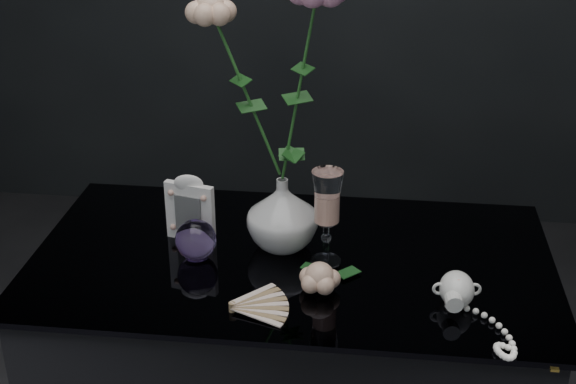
% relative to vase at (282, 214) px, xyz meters
% --- Properties ---
extents(vase, '(0.18, 0.18, 0.15)m').
position_rel_vase_xyz_m(vase, '(0.00, 0.00, 0.00)').
color(vase, silver).
rests_on(vase, table).
extents(wine_glass, '(0.08, 0.08, 0.20)m').
position_rel_vase_xyz_m(wine_glass, '(0.09, -0.05, 0.02)').
color(wine_glass, white).
rests_on(wine_glass, table).
extents(picture_frame, '(0.13, 0.11, 0.15)m').
position_rel_vase_xyz_m(picture_frame, '(-0.19, 0.01, -0.00)').
color(picture_frame, white).
rests_on(picture_frame, table).
extents(paperweight, '(0.09, 0.09, 0.08)m').
position_rel_vase_xyz_m(paperweight, '(-0.17, -0.07, -0.03)').
color(paperweight, '#9876BF').
rests_on(paperweight, table).
extents(paper_fan, '(0.21, 0.17, 0.02)m').
position_rel_vase_xyz_m(paper_fan, '(-0.06, -0.25, -0.07)').
color(paper_fan, beige).
rests_on(paper_fan, table).
extents(loose_rose, '(0.17, 0.20, 0.06)m').
position_rel_vase_xyz_m(loose_rose, '(0.09, -0.16, -0.05)').
color(loose_rose, '#D8A98C').
rests_on(loose_rose, table).
extents(pearl_jar, '(0.24, 0.25, 0.07)m').
position_rel_vase_xyz_m(pearl_jar, '(0.34, -0.17, -0.04)').
color(pearl_jar, white).
rests_on(pearl_jar, table).
extents(roses, '(0.28, 0.12, 0.47)m').
position_rel_vase_xyz_m(roses, '(-0.02, 0.00, 0.30)').
color(roses, beige).
rests_on(roses, vase).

